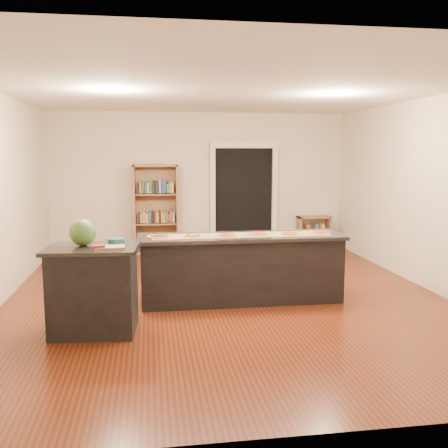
{
  "coord_description": "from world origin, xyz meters",
  "views": [
    {
      "loc": [
        -1.03,
        -6.68,
        1.99
      ],
      "look_at": [
        0.0,
        0.2,
        1.0
      ],
      "focal_mm": 40.0,
      "sensor_mm": 36.0,
      "label": 1
    }
  ],
  "objects": [
    {
      "name": "kraft_paper",
      "position": [
        0.18,
        -0.22,
        0.91
      ],
      "size": [
        2.38,
        0.43,
        0.0
      ],
      "primitive_type": "cube",
      "rotation": [
        0.0,
        0.0,
        -0.0
      ],
      "color": "#92704B",
      "rests_on": "kitchen_island"
    },
    {
      "name": "kitchen_island",
      "position": [
        0.18,
        -0.21,
        0.46
      ],
      "size": [
        2.74,
        0.74,
        0.9
      ],
      "rotation": [
        0.0,
        0.0,
        -0.0
      ],
      "color": "black",
      "rests_on": "ground"
    },
    {
      "name": "watermelon",
      "position": [
        -1.77,
        -1.09,
        1.13
      ],
      "size": [
        0.3,
        0.3,
        0.3
      ],
      "primitive_type": "sphere",
      "color": "#144214",
      "rests_on": "side_counter"
    },
    {
      "name": "pizza_c",
      "position": [
        -0.04,
        -0.25,
        0.92
      ],
      "size": [
        0.3,
        0.3,
        0.02
      ],
      "color": "#B49045",
      "rests_on": "kitchen_island"
    },
    {
      "name": "room",
      "position": [
        0.0,
        0.0,
        1.4
      ],
      "size": [
        6.0,
        7.0,
        2.8
      ],
      "color": "beige",
      "rests_on": "ground"
    },
    {
      "name": "pizza_f",
      "position": [
        1.27,
        -0.24,
        0.92
      ],
      "size": [
        0.27,
        0.27,
        0.02
      ],
      "color": "#B49045",
      "rests_on": "kitchen_island"
    },
    {
      "name": "side_counter",
      "position": [
        -1.67,
        -1.15,
        0.49
      ],
      "size": [
        0.99,
        0.72,
        0.98
      ],
      "rotation": [
        0.0,
        0.0,
        -0.08
      ],
      "color": "black",
      "rests_on": "ground"
    },
    {
      "name": "pizza_b",
      "position": [
        -0.48,
        -0.23,
        0.92
      ],
      "size": [
        0.25,
        0.25,
        0.02
      ],
      "color": "#B49045",
      "rests_on": "kitchen_island"
    },
    {
      "name": "doorway",
      "position": [
        0.9,
        3.46,
        1.2
      ],
      "size": [
        1.4,
        0.09,
        2.21
      ],
      "color": "black",
      "rests_on": "room"
    },
    {
      "name": "package_red",
      "position": [
        -1.58,
        -1.34,
        1.0
      ],
      "size": [
        0.15,
        0.12,
        0.05
      ],
      "primitive_type": "cube",
      "rotation": [
        0.0,
        0.0,
        0.26
      ],
      "color": "maroon",
      "rests_on": "side_counter"
    },
    {
      "name": "pizza_e",
      "position": [
        0.83,
        -0.24,
        0.92
      ],
      "size": [
        0.26,
        0.26,
        0.02
      ],
      "color": "#B49045",
      "rests_on": "kitchen_island"
    },
    {
      "name": "bookshelf",
      "position": [
        -0.91,
        3.29,
        0.88
      ],
      "size": [
        0.88,
        0.31,
        1.77
      ],
      "primitive_type": "cube",
      "color": "#9C6F4B",
      "rests_on": "ground"
    },
    {
      "name": "package_teal",
      "position": [
        -1.41,
        -1.07,
        1.01
      ],
      "size": [
        0.19,
        0.19,
        0.07
      ],
      "primitive_type": "cylinder",
      "color": "#195966",
      "rests_on": "side_counter"
    },
    {
      "name": "low_shelf",
      "position": [
        2.37,
        3.3,
        0.34
      ],
      "size": [
        0.68,
        0.29,
        0.68
      ],
      "primitive_type": "cube",
      "color": "#9C6F4B",
      "rests_on": "ground"
    },
    {
      "name": "waste_bin",
      "position": [
        -0.18,
        3.14,
        0.2
      ],
      "size": [
        0.27,
        0.27,
        0.4
      ],
      "primitive_type": "cylinder",
      "color": "#577EC3",
      "rests_on": "ground"
    },
    {
      "name": "pizza_a",
      "position": [
        -0.92,
        -0.23,
        0.92
      ],
      "size": [
        0.3,
        0.3,
        0.02
      ],
      "color": "#B49045",
      "rests_on": "kitchen_island"
    },
    {
      "name": "pizza_d",
      "position": [
        0.39,
        -0.22,
        0.92
      ],
      "size": [
        0.3,
        0.3,
        0.02
      ],
      "color": "#B49045",
      "rests_on": "kitchen_island"
    },
    {
      "name": "cutting_board",
      "position": [
        -1.47,
        -1.28,
        0.99
      ],
      "size": [
        0.33,
        0.24,
        0.02
      ],
      "primitive_type": "cube",
      "rotation": [
        0.0,
        0.0,
        0.08
      ],
      "color": "tan",
      "rests_on": "side_counter"
    }
  ]
}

